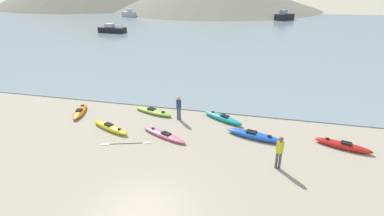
# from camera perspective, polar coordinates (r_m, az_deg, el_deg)

# --- Properties ---
(ground_plane) EXTENTS (400.00, 400.00, 0.00)m
(ground_plane) POSITION_cam_1_polar(r_m,az_deg,el_deg) (12.84, -9.45, -19.36)
(ground_plane) COLOR tan
(bay_water) EXTENTS (160.00, 70.00, 0.06)m
(bay_water) POSITION_cam_1_polar(r_m,az_deg,el_deg) (54.85, 9.10, 14.05)
(bay_water) COLOR gray
(bay_water) RESTS_ON ground_plane
(kayak_on_sand_0) EXTENTS (3.25, 1.93, 0.30)m
(kayak_on_sand_0) POSITION_cam_1_polar(r_m,az_deg,el_deg) (17.95, -5.35, -5.07)
(kayak_on_sand_0) COLOR #E5668C
(kayak_on_sand_0) RESTS_ON ground_plane
(kayak_on_sand_1) EXTENTS (3.05, 1.54, 0.40)m
(kayak_on_sand_1) POSITION_cam_1_polar(r_m,az_deg,el_deg) (18.69, 26.80, -6.34)
(kayak_on_sand_1) COLOR red
(kayak_on_sand_1) RESTS_ON ground_plane
(kayak_on_sand_2) EXTENTS (1.40, 2.71, 0.36)m
(kayak_on_sand_2) POSITION_cam_1_polar(r_m,az_deg,el_deg) (22.26, -20.56, -0.62)
(kayak_on_sand_2) COLOR orange
(kayak_on_sand_2) RESTS_ON ground_plane
(kayak_on_sand_3) EXTENTS (2.99, 2.04, 0.40)m
(kayak_on_sand_3) POSITION_cam_1_polar(r_m,az_deg,el_deg) (19.94, 5.88, -1.88)
(kayak_on_sand_3) COLOR teal
(kayak_on_sand_3) RESTS_ON ground_plane
(kayak_on_sand_4) EXTENTS (3.05, 1.79, 0.36)m
(kayak_on_sand_4) POSITION_cam_1_polar(r_m,az_deg,el_deg) (19.32, -15.28, -3.58)
(kayak_on_sand_4) COLOR yellow
(kayak_on_sand_4) RESTS_ON ground_plane
(kayak_on_sand_5) EXTENTS (3.39, 1.59, 0.41)m
(kayak_on_sand_5) POSITION_cam_1_polar(r_m,az_deg,el_deg) (18.08, 11.71, -5.09)
(kayak_on_sand_5) COLOR blue
(kayak_on_sand_5) RESTS_ON ground_plane
(kayak_on_sand_6) EXTENTS (3.11, 1.60, 0.33)m
(kayak_on_sand_6) POSITION_cam_1_polar(r_m,az_deg,el_deg) (21.10, -7.38, -0.61)
(kayak_on_sand_6) COLOR #8CCC2D
(kayak_on_sand_6) RESTS_ON ground_plane
(person_near_foreground) EXTENTS (0.36, 0.31, 1.76)m
(person_near_foreground) POSITION_cam_1_polar(r_m,az_deg,el_deg) (15.22, 16.34, -7.80)
(person_near_foreground) COLOR #4C4C4C
(person_near_foreground) RESTS_ON ground_plane
(person_near_waterline) EXTENTS (0.33, 0.28, 1.64)m
(person_near_waterline) POSITION_cam_1_polar(r_m,az_deg,el_deg) (19.69, -2.55, 0.30)
(person_near_waterline) COLOR #384260
(person_near_waterline) RESTS_ON ground_plane
(moored_boat_0) EXTENTS (3.77, 2.28, 1.95)m
(moored_boat_0) POSITION_cam_1_polar(r_m,az_deg,el_deg) (78.77, -11.90, 17.14)
(moored_boat_0) COLOR #B2B2B7
(moored_boat_0) RESTS_ON bay_water
(moored_boat_1) EXTENTS (4.77, 2.17, 1.49)m
(moored_boat_1) POSITION_cam_1_polar(r_m,az_deg,el_deg) (55.69, -15.00, 14.28)
(moored_boat_1) COLOR black
(moored_boat_1) RESTS_ON bay_water
(moored_boat_2) EXTENTS (4.57, 4.79, 2.23)m
(moored_boat_2) POSITION_cam_1_polar(r_m,az_deg,el_deg) (74.04, 17.15, 16.34)
(moored_boat_2) COLOR black
(moored_boat_2) RESTS_ON bay_water
(loose_paddle) EXTENTS (2.70, 1.01, 0.03)m
(loose_paddle) POSITION_cam_1_polar(r_m,az_deg,el_deg) (17.59, -12.41, -6.62)
(loose_paddle) COLOR black
(loose_paddle) RESTS_ON ground_plane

